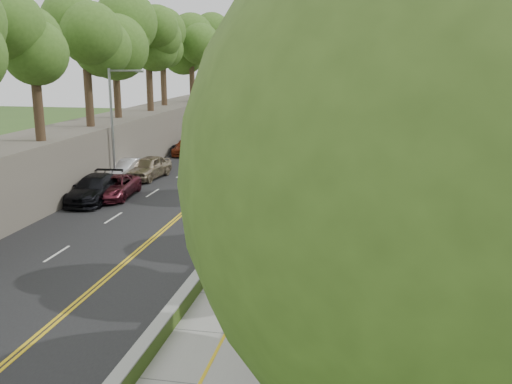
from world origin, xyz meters
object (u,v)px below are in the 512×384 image
Objects in this scene: streetlight at (115,119)px; signpost at (214,246)px; concrete_block at (316,240)px; person_far at (333,168)px; construction_barrel at (336,168)px; painter_0 at (247,239)px; car_2 at (114,187)px.

streetlight reaches higher than signpost.
concrete_block is 0.65× the size of person_far.
construction_barrel is 0.54× the size of painter_0.
car_2 is 2.76× the size of painter_0.
concrete_block is 15.01m from person_far.
concrete_block is 0.69× the size of painter_0.
streetlight is 15.63m from person_far.
streetlight is 1.62× the size of car_2.
painter_0 is (-2.85, -19.49, 0.41)m from construction_barrel.
streetlight reaches higher than car_2.
construction_barrel is (3.25, 23.50, -1.43)m from signpost.
painter_0 is at bearing -47.50° from streetlight.
streetlight reaches higher than person_far.
painter_0 is (10.58, -9.39, 0.22)m from car_2.
person_far reaches higher than car_2.
painter_0 is 17.22m from person_far.
painter_0 is 0.94× the size of person_far.
signpost is at bearing -97.87° from construction_barrel.
concrete_block is (0.00, -17.49, -0.07)m from construction_barrel.
car_2 is (1.33, -3.61, -3.91)m from streetlight.
signpost is at bearing -118.38° from concrete_block.
concrete_block is at bearing -33.51° from car_2.
construction_barrel is 0.20× the size of car_2.
person_far is (2.75, 17.00, 0.06)m from painter_0.
construction_barrel is at bearing 32.25° from car_2.
person_far is (-0.10, -2.49, 0.47)m from construction_barrel.
painter_0 is at bearing 84.31° from signpost.
streetlight is 8.26× the size of construction_barrel.
concrete_block is 3.52m from painter_0.
person_far is at bearing 81.48° from signpost.
construction_barrel is 2.54m from person_far.
streetlight is 4.18× the size of person_far.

